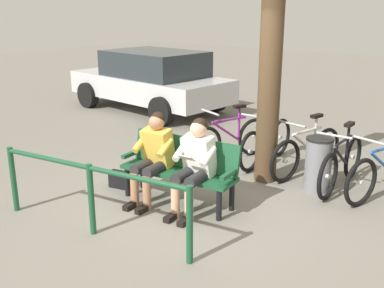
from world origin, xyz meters
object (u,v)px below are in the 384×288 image
object	(u,v)px
tree_trunk	(270,70)
litter_bin	(318,164)
bicycle_blue	(384,172)
bicycle_black	(266,142)
handbag	(120,180)
bicycle_orange	(341,164)
bench	(181,165)
parked_car	(151,79)
person_reading	(195,162)
bicycle_silver	(230,139)
bicycle_purple	(307,152)
person_companion	(154,153)

from	to	relation	value
tree_trunk	litter_bin	size ratio (longest dim) A/B	4.24
bicycle_blue	bicycle_black	bearing A→B (deg)	-80.93
handbag	bicycle_orange	bearing A→B (deg)	-140.73
handbag	bicycle_black	world-z (taller)	bicycle_black
tree_trunk	bicycle_blue	bearing A→B (deg)	-163.83
bench	parked_car	size ratio (longest dim) A/B	0.38
person_reading	tree_trunk	world-z (taller)	tree_trunk
person_reading	bicycle_silver	size ratio (longest dim) A/B	0.75
bicycle_silver	bicycle_orange	bearing A→B (deg)	108.31
litter_bin	tree_trunk	bearing A→B (deg)	7.46
bench	parked_car	bearing A→B (deg)	-49.32
bicycle_blue	bench	bearing A→B (deg)	-32.84
person_reading	litter_bin	distance (m)	1.88
bench	person_reading	size ratio (longest dim) A/B	1.37
tree_trunk	bicycle_purple	xyz separation A→B (m)	(-0.37, -0.60, -1.29)
bench	handbag	xyz separation A→B (m)	(0.99, 0.21, -0.39)
bicycle_blue	bicycle_black	distance (m)	1.97
bicycle_orange	parked_car	bearing A→B (deg)	-111.51
handbag	litter_bin	xyz separation A→B (m)	(-2.25, -1.71, 0.27)
bicycle_black	parked_car	world-z (taller)	parked_car
bicycle_orange	person_reading	bearing A→B (deg)	-33.23
person_reading	litter_bin	bearing A→B (deg)	-127.28
tree_trunk	parked_car	world-z (taller)	tree_trunk
bicycle_silver	parked_car	xyz separation A→B (m)	(3.72, -1.92, 0.41)
bicycle_orange	parked_car	xyz separation A→B (m)	(5.66, -1.94, 0.41)
bench	bicycle_purple	size ratio (longest dim) A/B	0.99
person_reading	person_companion	distance (m)	0.64
bicycle_purple	parked_car	size ratio (longest dim) A/B	0.39
bicycle_black	bench	bearing A→B (deg)	-4.08
person_companion	person_reading	bearing A→B (deg)	179.95
handbag	litter_bin	size ratio (longest dim) A/B	0.38
bicycle_purple	parked_car	world-z (taller)	parked_car
litter_bin	bicycle_blue	distance (m)	0.87
bicycle_blue	bicycle_black	size ratio (longest dim) A/B	0.97
bicycle_blue	parked_car	distance (m)	6.53
bench	person_reading	xyz separation A→B (m)	(-0.34, 0.12, 0.16)
person_companion	handbag	distance (m)	0.88
bicycle_orange	bicycle_purple	world-z (taller)	same
litter_bin	parked_car	bearing A→B (deg)	-22.39
bicycle_orange	bicycle_black	distance (m)	1.41
bicycle_blue	bicycle_silver	distance (m)	2.52
person_reading	bicycle_black	xyz separation A→B (m)	(0.25, -2.18, -0.31)
tree_trunk	bicycle_black	distance (m)	1.50
bicycle_silver	person_companion	bearing A→B (deg)	23.71
bench	bicycle_black	bearing A→B (deg)	-100.03
bicycle_black	litter_bin	bearing A→B (deg)	62.66
person_companion	tree_trunk	size ratio (longest dim) A/B	0.36
person_companion	parked_car	world-z (taller)	parked_car
tree_trunk	handbag	bearing A→B (deg)	47.64
person_reading	bicycle_black	distance (m)	2.21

